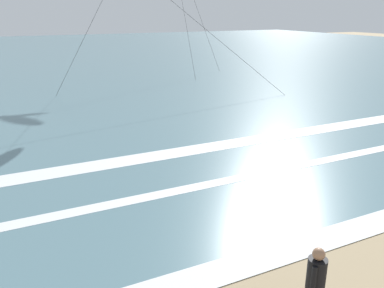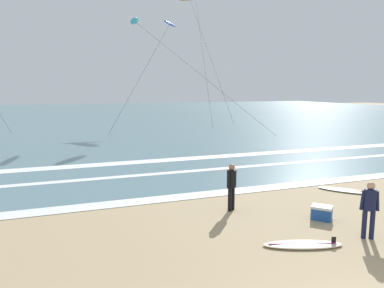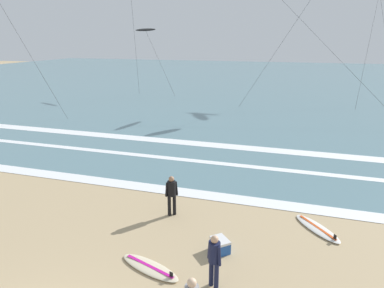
{
  "view_description": "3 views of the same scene",
  "coord_description": "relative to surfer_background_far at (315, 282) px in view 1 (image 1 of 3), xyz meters",
  "views": [
    {
      "loc": [
        -3.76,
        3.12,
        5.24
      ],
      "look_at": [
        0.15,
        11.14,
        2.23
      ],
      "focal_mm": 37.09,
      "sensor_mm": 36.0,
      "label": 1
    },
    {
      "loc": [
        -4.89,
        -3.63,
        4.09
      ],
      "look_at": [
        0.29,
        10.44,
        1.82
      ],
      "focal_mm": 34.47,
      "sensor_mm": 36.0,
      "label": 2
    },
    {
      "loc": [
        4.67,
        -3.88,
        6.53
      ],
      "look_at": [
        -0.56,
        13.34,
        0.93
      ],
      "focal_mm": 31.93,
      "sensor_mm": 36.0,
      "label": 3
    }
  ],
  "objects": [
    {
      "name": "surfer_background_far",
      "position": [
        0.0,
        0.0,
        0.0
      ],
      "size": [
        0.47,
        0.35,
        1.6
      ],
      "color": "black",
      "rests_on": "ground"
    },
    {
      "name": "wave_foam_outer_break",
      "position": [
        -2.31,
        9.18,
        -0.94
      ],
      "size": [
        53.31,
        1.03,
        0.01
      ],
      "primitive_type": "cube",
      "color": "white",
      "rests_on": "ocean_surface"
    },
    {
      "name": "wave_foam_shoreline",
      "position": [
        0.1,
        2.02,
        -0.94
      ],
      "size": [
        49.34,
        0.83,
        0.01
      ],
      "primitive_type": "cube",
      "color": "white",
      "rests_on": "ocean_surface"
    },
    {
      "name": "wave_foam_mid_break",
      "position": [
        -1.89,
        6.03,
        -0.94
      ],
      "size": [
        42.91,
        0.5,
        0.01
      ],
      "primitive_type": "cube",
      "color": "white",
      "rests_on": "ocean_surface"
    },
    {
      "name": "ocean_surface",
      "position": [
        -0.5,
        46.62,
        -0.95
      ],
      "size": [
        140.0,
        90.0,
        0.01
      ],
      "primitive_type": "cube",
      "color": "slate",
      "rests_on": "ground"
    }
  ]
}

